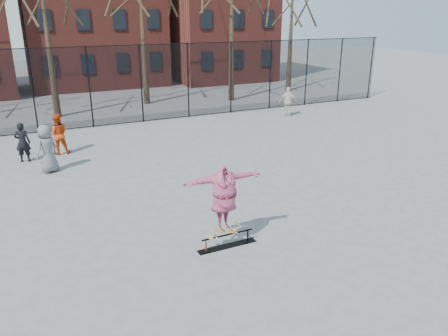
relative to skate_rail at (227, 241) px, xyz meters
name	(u,v)px	position (x,y,z in m)	size (l,w,h in m)	color
ground	(235,230)	(0.57, 0.69, -0.13)	(100.00, 100.00, 0.00)	slate
skate_rail	(227,241)	(0.00, 0.00, 0.00)	(1.56, 0.24, 0.34)	black
skateboard	(224,233)	(-0.09, 0.00, 0.25)	(0.75, 0.18, 0.09)	#9E753F
skater	(224,202)	(-0.09, 0.00, 1.10)	(1.97, 0.54, 1.61)	#663688
bystander_grey	(47,149)	(-3.45, 7.67, 0.75)	(0.86, 0.56, 1.76)	slate
bystander_black	(23,142)	(-4.21, 9.33, 0.65)	(0.57, 0.37, 1.56)	black
bystander_red	(58,134)	(-2.87, 9.78, 0.70)	(0.81, 0.63, 1.67)	#BC3B10
bystander_white	(288,102)	(9.41, 11.47, 0.68)	(0.96, 0.40, 1.64)	silver
fence	(118,85)	(0.56, 13.69, 1.92)	(34.03, 0.07, 4.00)	black
rowhouses	(83,4)	(1.29, 26.69, 5.93)	(29.00, 7.00, 13.00)	maroon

